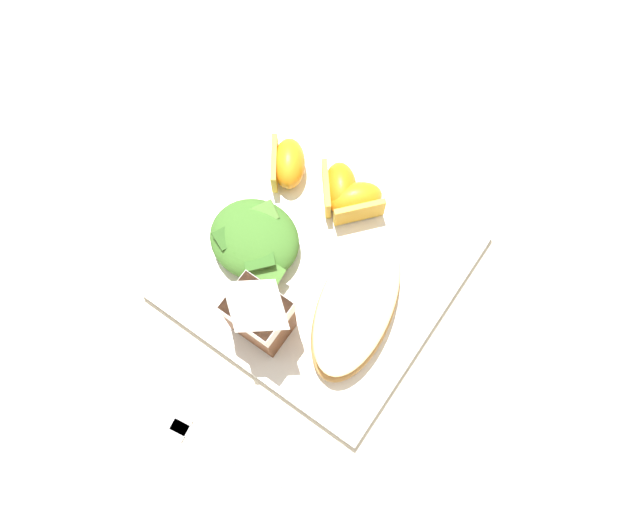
% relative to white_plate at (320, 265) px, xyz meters
% --- Properties ---
extents(ground, '(3.00, 3.00, 0.00)m').
position_rel_white_plate_xyz_m(ground, '(0.00, 0.00, -0.01)').
color(ground, beige).
extents(white_plate, '(0.28, 0.28, 0.02)m').
position_rel_white_plate_xyz_m(white_plate, '(0.00, 0.00, 0.00)').
color(white_plate, white).
rests_on(white_plate, ground).
extents(cheesy_pizza_bread, '(0.12, 0.18, 0.04)m').
position_rel_white_plate_xyz_m(cheesy_pizza_bread, '(-0.06, 0.02, 0.03)').
color(cheesy_pizza_bread, tan).
rests_on(cheesy_pizza_bread, white_plate).
extents(green_salad_pile, '(0.10, 0.09, 0.04)m').
position_rel_white_plate_xyz_m(green_salad_pile, '(0.07, 0.02, 0.03)').
color(green_salad_pile, '#3D7028').
rests_on(green_salad_pile, white_plate).
extents(milk_carton, '(0.06, 0.04, 0.11)m').
position_rel_white_plate_xyz_m(milk_carton, '(0.01, 0.09, 0.07)').
color(milk_carton, brown).
rests_on(milk_carton, white_plate).
extents(orange_wedge_front, '(0.07, 0.07, 0.04)m').
position_rel_white_plate_xyz_m(orange_wedge_front, '(0.01, -0.08, 0.03)').
color(orange_wedge_front, orange).
rests_on(orange_wedge_front, white_plate).
extents(orange_wedge_middle, '(0.07, 0.07, 0.04)m').
position_rel_white_plate_xyz_m(orange_wedge_middle, '(0.03, -0.08, 0.03)').
color(orange_wedge_middle, orange).
rests_on(orange_wedge_middle, white_plate).
extents(orange_wedge_rear, '(0.06, 0.07, 0.04)m').
position_rel_white_plate_xyz_m(orange_wedge_rear, '(0.09, -0.07, 0.03)').
color(orange_wedge_rear, orange).
rests_on(orange_wedge_rear, white_plate).
extents(metal_fork, '(0.19, 0.05, 0.01)m').
position_rel_white_plate_xyz_m(metal_fork, '(-0.03, 0.22, -0.01)').
color(metal_fork, silver).
rests_on(metal_fork, ground).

